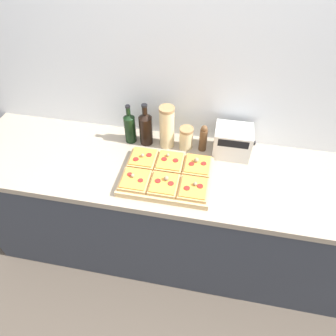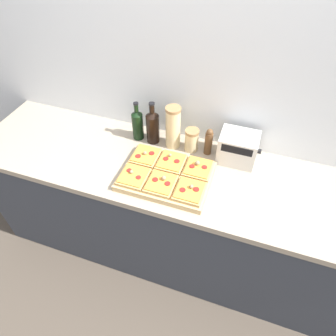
# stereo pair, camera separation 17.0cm
# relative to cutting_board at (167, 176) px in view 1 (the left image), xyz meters

# --- Properties ---
(ground_plane) EXTENTS (12.00, 12.00, 0.00)m
(ground_plane) POSITION_rel_cutting_board_xyz_m (0.04, -0.23, -0.94)
(ground_plane) COLOR #4C4238
(wall_back) EXTENTS (6.00, 0.06, 2.50)m
(wall_back) POSITION_rel_cutting_board_xyz_m (0.04, 0.44, 0.31)
(wall_back) COLOR silver
(wall_back) RESTS_ON ground_plane
(kitchen_counter) EXTENTS (2.63, 0.67, 0.92)m
(kitchen_counter) POSITION_rel_cutting_board_xyz_m (0.04, 0.09, -0.48)
(kitchen_counter) COLOR #333842
(kitchen_counter) RESTS_ON ground_plane
(cutting_board) EXTENTS (0.50, 0.37, 0.04)m
(cutting_board) POSITION_rel_cutting_board_xyz_m (0.00, 0.00, 0.00)
(cutting_board) COLOR tan
(cutting_board) RESTS_ON kitchen_counter
(pizza_slice_back_left) EXTENTS (0.15, 0.17, 0.05)m
(pizza_slice_back_left) POSITION_rel_cutting_board_xyz_m (-0.16, 0.09, 0.03)
(pizza_slice_back_left) COLOR tan
(pizza_slice_back_left) RESTS_ON cutting_board
(pizza_slice_back_center) EXTENTS (0.15, 0.17, 0.05)m
(pizza_slice_back_center) POSITION_rel_cutting_board_xyz_m (-0.00, 0.09, 0.03)
(pizza_slice_back_center) COLOR tan
(pizza_slice_back_center) RESTS_ON cutting_board
(pizza_slice_back_right) EXTENTS (0.15, 0.17, 0.06)m
(pizza_slice_back_right) POSITION_rel_cutting_board_xyz_m (0.16, 0.09, 0.03)
(pizza_slice_back_right) COLOR tan
(pizza_slice_back_right) RESTS_ON cutting_board
(pizza_slice_front_left) EXTENTS (0.15, 0.17, 0.05)m
(pizza_slice_front_left) POSITION_rel_cutting_board_xyz_m (-0.16, -0.09, 0.03)
(pizza_slice_front_left) COLOR tan
(pizza_slice_front_left) RESTS_ON cutting_board
(pizza_slice_front_center) EXTENTS (0.15, 0.17, 0.05)m
(pizza_slice_front_center) POSITION_rel_cutting_board_xyz_m (0.00, -0.09, 0.03)
(pizza_slice_front_center) COLOR tan
(pizza_slice_front_center) RESTS_ON cutting_board
(pizza_slice_front_right) EXTENTS (0.15, 0.17, 0.05)m
(pizza_slice_front_right) POSITION_rel_cutting_board_xyz_m (0.16, -0.09, 0.03)
(pizza_slice_front_right) COLOR tan
(pizza_slice_front_right) RESTS_ON cutting_board
(olive_oil_bottle) EXTENTS (0.07, 0.07, 0.27)m
(olive_oil_bottle) POSITION_rel_cutting_board_xyz_m (-0.29, 0.29, 0.09)
(olive_oil_bottle) COLOR black
(olive_oil_bottle) RESTS_ON kitchen_counter
(wine_bottle) EXTENTS (0.08, 0.08, 0.29)m
(wine_bottle) POSITION_rel_cutting_board_xyz_m (-0.19, 0.29, 0.10)
(wine_bottle) COLOR black
(wine_bottle) RESTS_ON kitchen_counter
(grain_jar_tall) EXTENTS (0.09, 0.09, 0.28)m
(grain_jar_tall) POSITION_rel_cutting_board_xyz_m (-0.06, 0.29, 0.12)
(grain_jar_tall) COLOR beige
(grain_jar_tall) RESTS_ON kitchen_counter
(grain_jar_short) EXTENTS (0.09, 0.09, 0.15)m
(grain_jar_short) POSITION_rel_cutting_board_xyz_m (0.06, 0.29, 0.06)
(grain_jar_short) COLOR beige
(grain_jar_short) RESTS_ON kitchen_counter
(pepper_mill) EXTENTS (0.05, 0.05, 0.18)m
(pepper_mill) POSITION_rel_cutting_board_xyz_m (0.17, 0.29, 0.07)
(pepper_mill) COLOR brown
(pepper_mill) RESTS_ON kitchen_counter
(toaster_oven) EXTENTS (0.24, 0.17, 0.18)m
(toaster_oven) POSITION_rel_cutting_board_xyz_m (0.35, 0.29, 0.07)
(toaster_oven) COLOR beige
(toaster_oven) RESTS_ON kitchen_counter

